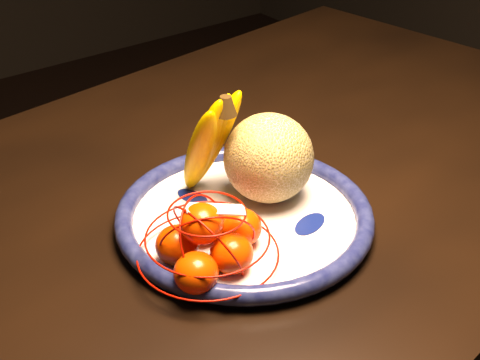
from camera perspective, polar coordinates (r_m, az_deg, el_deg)
dining_table at (r=1.11m, az=0.76°, el=-2.80°), size 1.61×1.09×0.75m
fruit_bowl at (r=0.94m, az=0.37°, el=-3.13°), size 0.36×0.36×0.03m
cantaloupe at (r=0.95m, az=2.46°, el=1.89°), size 0.13×0.13×0.13m
banana_bunch at (r=0.94m, az=-2.91°, el=3.47°), size 0.11×0.12×0.18m
mandarin_bag at (r=0.84m, az=-2.69°, el=-5.18°), size 0.22×0.22×0.11m
price_tag at (r=0.82m, az=-2.08°, el=-2.49°), size 0.08×0.06×0.01m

